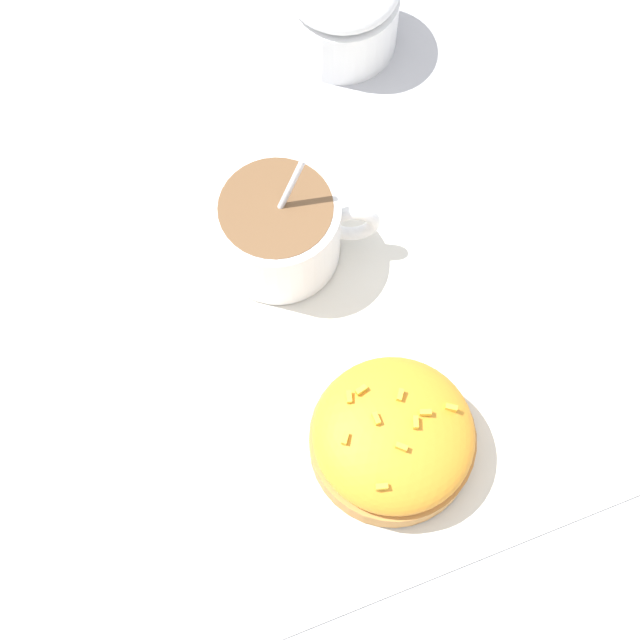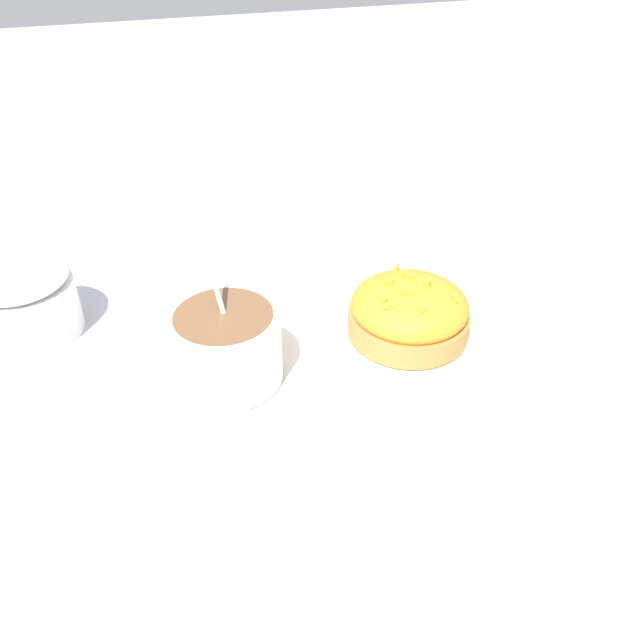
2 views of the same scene
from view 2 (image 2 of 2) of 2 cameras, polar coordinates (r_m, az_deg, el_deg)
The scene contains 5 objects.
ground_plane at distance 0.51m, azimuth 0.29°, elevation -3.61°, with size 3.00×3.00×0.00m, color #B2B2B7.
paper_napkin at distance 0.51m, azimuth 0.29°, elevation -3.48°, with size 0.34×0.31×0.00m.
coffee_cup at distance 0.48m, azimuth -8.62°, elevation -1.85°, with size 0.08×0.10×0.09m.
frosted_pastry at distance 0.53m, azimuth 8.13°, elevation 0.79°, with size 0.10×0.10×0.05m.
sugar_bowl at distance 0.57m, azimuth -25.47°, elevation 1.93°, with size 0.08×0.08×0.07m.
Camera 2 is at (0.13, 0.37, 0.32)m, focal length 35.00 mm.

